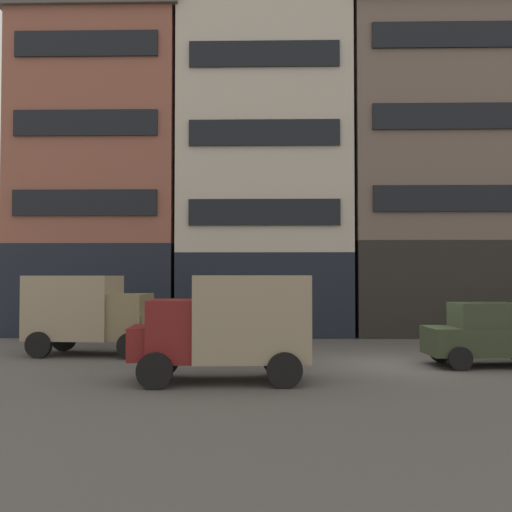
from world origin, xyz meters
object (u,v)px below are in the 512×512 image
delivery_truck_near (91,312)px  sedan_light (490,335)px  pedestrian_officer (227,319)px  delivery_truck_far (227,324)px

delivery_truck_near → sedan_light: (12.31, -2.26, -0.51)m
delivery_truck_near → pedestrian_officer: 5.40m
delivery_truck_far → delivery_truck_near: bearing=134.3°
delivery_truck_far → sedan_light: (7.43, 2.74, -0.51)m
delivery_truck_near → pedestrian_officer: bearing=36.6°
pedestrian_officer → sedan_light: bearing=-34.4°
delivery_truck_far → pedestrian_officer: bearing=93.9°
sedan_light → pedestrian_officer: (-7.98, 5.47, 0.07)m
sedan_light → pedestrian_officer: size_ratio=2.10×
delivery_truck_near → sedan_light: bearing=-10.4°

